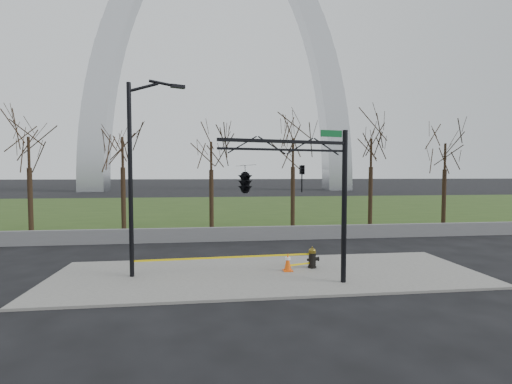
{
  "coord_description": "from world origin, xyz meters",
  "views": [
    {
      "loc": [
        -2.41,
        -15.01,
        4.36
      ],
      "look_at": [
        -0.27,
        2.0,
        3.46
      ],
      "focal_mm": 25.37,
      "sensor_mm": 36.0,
      "label": 1
    }
  ],
  "objects": [
    {
      "name": "tree_row",
      "position": [
        -2.36,
        12.0,
        4.0
      ],
      "size": [
        41.28,
        4.0,
        8.0
      ],
      "color": "black",
      "rests_on": "ground"
    },
    {
      "name": "grass_strip",
      "position": [
        0.0,
        30.0,
        0.03
      ],
      "size": [
        120.0,
        40.0,
        0.06
      ],
      "primitive_type": "cube",
      "color": "#2A4017",
      "rests_on": "ground"
    },
    {
      "name": "street_light",
      "position": [
        -5.44,
        0.29,
        4.69
      ],
      "size": [
        2.3,
        0.98,
        8.21
      ],
      "rotation": [
        0.0,
        0.0,
        0.35
      ],
      "color": "black",
      "rests_on": "ground"
    },
    {
      "name": "fire_hydrant",
      "position": [
        2.11,
        0.61,
        0.54
      ],
      "size": [
        0.59,
        0.39,
        0.96
      ],
      "rotation": [
        0.0,
        0.0,
        -0.08
      ],
      "color": "black",
      "rests_on": "sidewalk"
    },
    {
      "name": "traffic_cone",
      "position": [
        0.9,
        0.22,
        0.49
      ],
      "size": [
        0.41,
        0.41,
        0.79
      ],
      "rotation": [
        0.0,
        0.0,
        0.01
      ],
      "color": "#E94F0C",
      "rests_on": "sidewalk"
    },
    {
      "name": "caution_tape",
      "position": [
        -1.32,
        0.41,
        0.67
      ],
      "size": [
        7.76,
        0.4,
        0.48
      ],
      "color": "yellow",
      "rests_on": "ground"
    },
    {
      "name": "sidewalk",
      "position": [
        0.0,
        0.0,
        0.05
      ],
      "size": [
        18.0,
        6.0,
        0.1
      ],
      "primitive_type": "cube",
      "color": "slate",
      "rests_on": "ground"
    },
    {
      "name": "traffic_signal_mast",
      "position": [
        -0.46,
        -2.24,
        4.15
      ],
      "size": [
        5.02,
        2.54,
        6.0
      ],
      "rotation": [
        0.0,
        0.0,
        0.19
      ],
      "color": "black",
      "rests_on": "ground"
    },
    {
      "name": "ground",
      "position": [
        0.0,
        0.0,
        0.0
      ],
      "size": [
        500.0,
        500.0,
        0.0
      ],
      "primitive_type": "plane",
      "color": "black",
      "rests_on": "ground"
    },
    {
      "name": "guardrail",
      "position": [
        0.0,
        8.0,
        0.45
      ],
      "size": [
        60.0,
        0.3,
        0.9
      ],
      "primitive_type": "cube",
      "color": "#59595B",
      "rests_on": "ground"
    },
    {
      "name": "gateway_arch",
      "position": [
        0.0,
        75.0,
        32.5
      ],
      "size": [
        66.0,
        6.0,
        65.0
      ],
      "primitive_type": null,
      "color": "#B7B9BE",
      "rests_on": "ground"
    }
  ]
}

